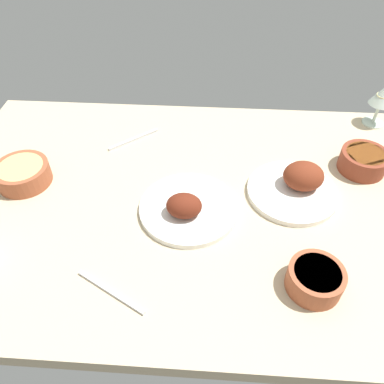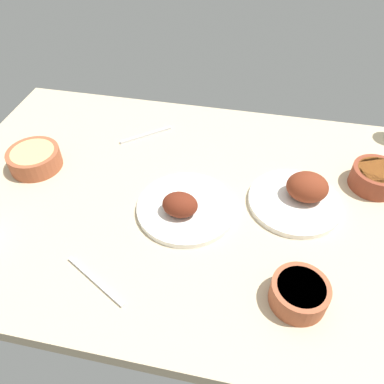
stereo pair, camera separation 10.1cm
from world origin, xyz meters
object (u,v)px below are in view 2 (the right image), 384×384
bowl_pasta (34,158)px  bowl_soup (376,177)px  plate_far_side (300,195)px  bowl_cream (299,293)px  spoon_loose (146,135)px  plate_near_viewer (184,207)px  fork_loose (95,281)px

bowl_pasta → bowl_soup: 96.05cm
plate_far_side → bowl_pasta: plate_far_side is taller
bowl_cream → spoon_loose: (48.14, -49.79, -2.67)cm
plate_near_viewer → bowl_soup: bearing=-157.5°
fork_loose → plate_far_side: bearing=67.0°
bowl_pasta → fork_loose: (-31.59, 33.28, -2.62)cm
plate_far_side → fork_loose: 55.30cm
plate_far_side → bowl_cream: (0.06, 29.46, 0.37)cm
bowl_cream → spoon_loose: size_ratio=0.69×
plate_near_viewer → spoon_loose: bearing=-57.0°
plate_far_side → spoon_loose: size_ratio=1.37×
bowl_cream → fork_loose: bearing=5.8°
bowl_pasta → bowl_soup: (-95.36, -11.52, 0.20)cm
plate_far_side → bowl_cream: size_ratio=2.00×
plate_far_side → bowl_soup: size_ratio=1.83×
spoon_loose → bowl_pasta: bearing=177.9°
spoon_loose → plate_far_side: bearing=-62.7°
plate_far_side → spoon_loose: bearing=-22.9°
bowl_pasta → plate_far_side: bearing=-179.6°
plate_near_viewer → spoon_loose: 35.44cm
bowl_pasta → bowl_soup: size_ratio=1.12×
plate_far_side → spoon_loose: plate_far_side is taller
bowl_soup → fork_loose: size_ratio=0.72×
fork_loose → bowl_pasta: bearing=162.7°
plate_far_side → spoon_loose: 52.36cm
plate_near_viewer → plate_far_side: size_ratio=1.05×
plate_near_viewer → fork_loose: plate_near_viewer is taller
plate_near_viewer → bowl_pasta: (46.33, -8.78, 1.24)cm
plate_far_side → fork_loose: plate_far_side is taller
bowl_pasta → fork_loose: 45.96cm
plate_far_side → bowl_soup: plate_far_side is taller
plate_near_viewer → fork_loose: (14.74, 24.50, -1.37)cm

